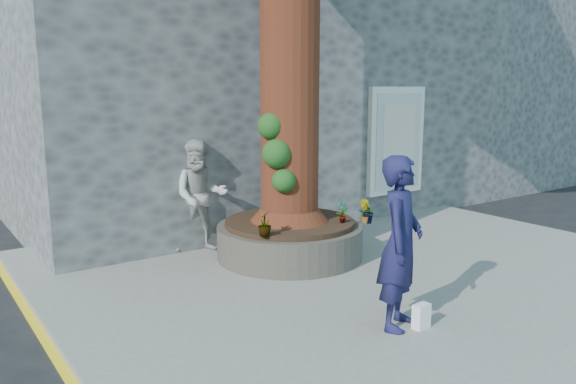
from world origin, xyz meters
TOP-DOWN VIEW (x-y plane):
  - ground at (0.00, 0.00)m, footprint 120.00×120.00m
  - pavement at (1.50, 1.00)m, footprint 9.00×8.00m
  - yellow_line at (-3.05, 1.00)m, footprint 0.10×30.00m
  - stone_shop at (2.50, 7.20)m, footprint 10.30×8.30m
  - neighbour_shop at (10.50, 7.20)m, footprint 6.00×8.00m
  - planter at (0.80, 2.00)m, footprint 2.30×2.30m
  - man at (0.26, -0.87)m, footprint 0.85×0.77m
  - woman at (-0.20, 3.12)m, footprint 1.08×0.97m
  - shopping_bag at (0.44, -1.06)m, footprint 0.21×0.13m
  - plant_a at (1.36, 1.38)m, footprint 0.21×0.16m
  - plant_b at (1.65, 1.15)m, footprint 0.29×0.29m
  - plant_c at (-0.05, 1.41)m, footprint 0.28×0.28m
  - plant_d at (1.65, 1.15)m, footprint 0.29×0.30m

SIDE VIEW (x-z plane):
  - ground at x=0.00m, z-range 0.00..0.00m
  - yellow_line at x=-3.05m, z-range 0.00..0.01m
  - pavement at x=1.50m, z-range 0.00..0.12m
  - shopping_bag at x=0.44m, z-range 0.12..0.40m
  - planter at x=0.80m, z-range 0.11..0.71m
  - plant_d at x=1.65m, z-range 0.72..0.99m
  - plant_c at x=-0.05m, z-range 0.72..1.07m
  - plant_a at x=1.36m, z-range 0.72..1.07m
  - plant_b at x=1.65m, z-range 0.72..1.09m
  - woman at x=-0.20m, z-range 0.12..1.96m
  - man at x=0.26m, z-range 0.12..2.07m
  - neighbour_shop at x=10.50m, z-range 0.00..6.00m
  - stone_shop at x=2.50m, z-range 0.01..6.31m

